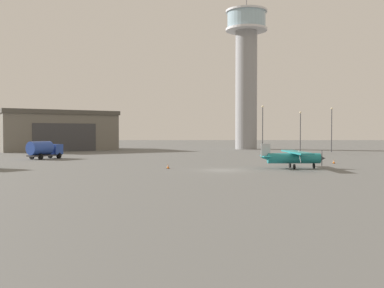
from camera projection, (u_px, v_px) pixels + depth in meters
ground_plane at (224, 170)px, 52.48m from camera, size 400.00×400.00×0.00m
control_tower at (248, 66)px, 117.67m from camera, size 10.94×10.94×40.66m
hangar at (54, 131)px, 112.38m from camera, size 34.94×33.17×9.74m
airplane_teal at (295, 157)px, 54.96m from camera, size 8.20×10.42×3.09m
truck_fuel_tanker_blue at (46, 149)px, 74.48m from camera, size 5.03×6.33×2.99m
light_post_west at (264, 125)px, 94.59m from camera, size 0.44×0.44×10.22m
light_post_east at (302, 128)px, 98.26m from camera, size 0.44×0.44×9.11m
light_post_north at (333, 126)px, 99.63m from camera, size 0.44×0.44×10.05m
traffic_cone_near_left at (336, 162)px, 63.59m from camera, size 0.36×0.36×0.58m
traffic_cone_near_right at (170, 166)px, 54.85m from camera, size 0.36×0.36×0.55m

